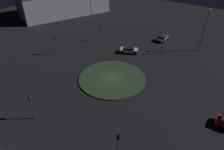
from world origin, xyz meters
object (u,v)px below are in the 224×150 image
object	(u,v)px
traffic_light_east	(55,43)
car_grey	(162,38)
streetlamp_southeast	(91,5)
car_silver	(129,50)
traffic_light_north	(31,103)
traffic_light_southeast	(101,29)
traffic_light_northwest	(118,140)
store_building	(63,1)
traffic_light_south	(163,43)
streetlamp_southwest	(206,25)

from	to	relation	value
traffic_light_east	car_grey	bearing A→B (deg)	53.25
streetlamp_southeast	car_silver	bearing A→B (deg)	151.68
traffic_light_north	traffic_light_southeast	distance (m)	28.50
traffic_light_northwest	store_building	distance (m)	59.23
traffic_light_north	traffic_light_south	bearing A→B (deg)	-0.53
car_grey	store_building	bearing A→B (deg)	91.92
car_silver	traffic_light_south	bearing A→B (deg)	4.23
car_grey	traffic_light_south	xyz separation A→B (m)	(-2.74, 6.78, 2.00)
car_silver	traffic_light_south	distance (m)	7.69
traffic_light_north	store_building	xyz separation A→B (m)	(33.40, -38.36, 0.87)
traffic_light_south	traffic_light_north	xyz separation A→B (m)	(7.31, 29.38, 0.38)
car_silver	traffic_light_east	bearing A→B (deg)	-169.06
car_grey	traffic_light_southeast	world-z (taller)	traffic_light_southeast
car_silver	streetlamp_southeast	bearing A→B (deg)	125.22
car_grey	streetlamp_southeast	size ratio (longest dim) A/B	0.45
car_grey	traffic_light_south	size ratio (longest dim) A/B	1.05
traffic_light_east	car_silver	bearing A→B (deg)	39.83
traffic_light_southeast	streetlamp_southeast	size ratio (longest dim) A/B	0.50
streetlamp_southwest	streetlamp_southeast	distance (m)	33.17
traffic_light_south	store_building	world-z (taller)	store_building
car_silver	traffic_light_northwest	world-z (taller)	traffic_light_northwest
store_building	traffic_light_southeast	bearing A→B (deg)	89.18
car_grey	traffic_light_east	size ratio (longest dim) A/B	0.98
car_silver	streetlamp_southwest	world-z (taller)	streetlamp_southwest
car_grey	traffic_light_southeast	size ratio (longest dim) A/B	0.91
car_grey	traffic_light_east	world-z (taller)	traffic_light_east
car_silver	traffic_light_northwest	xyz separation A→B (m)	(-12.39, 23.62, 1.92)
traffic_light_north	traffic_light_east	bearing A→B (deg)	51.75
car_silver	traffic_light_north	xyz separation A→B (m)	(0.92, 25.59, 2.34)
car_grey	traffic_light_south	world-z (taller)	traffic_light_south
traffic_light_south	streetlamp_southeast	bearing A→B (deg)	-90.40
traffic_light_south	streetlamp_southwest	world-z (taller)	streetlamp_southwest
traffic_light_southeast	store_building	world-z (taller)	store_building
car_silver	streetlamp_southeast	size ratio (longest dim) A/B	0.49
traffic_light_north	traffic_light_southeast	world-z (taller)	traffic_light_southeast
traffic_light_east	store_building	size ratio (longest dim) A/B	0.13
traffic_light_east	store_building	world-z (taller)	store_building
traffic_light_northwest	traffic_light_east	xyz separation A→B (m)	(25.56, -13.54, 0.21)
car_grey	store_building	world-z (taller)	store_building
car_silver	store_building	distance (m)	36.76
streetlamp_southeast	store_building	size ratio (longest dim) A/B	0.28
streetlamp_southeast	streetlamp_southwest	bearing A→B (deg)	178.94
car_silver	traffic_light_south	size ratio (longest dim) A/B	1.15
traffic_light_northwest	streetlamp_southeast	world-z (taller)	streetlamp_southeast
car_silver	store_building	bearing A→B (deg)	133.13
traffic_light_east	traffic_light_north	bearing A→B (deg)	-49.26
traffic_light_southeast	traffic_light_northwest	bearing A→B (deg)	-3.14
traffic_light_east	streetlamp_southwest	bearing A→B (deg)	40.22
traffic_light_east	streetlamp_southeast	world-z (taller)	streetlamp_southeast
traffic_light_south	streetlamp_southwest	bearing A→B (deg)	148.72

